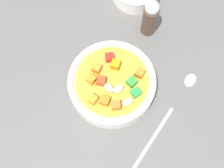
{
  "coord_description": "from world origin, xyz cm",
  "views": [
    {
      "loc": [
        10.61,
        16.09,
        55.85
      ],
      "look_at": [
        0.0,
        0.0,
        2.38
      ],
      "focal_mm": 47.71,
      "sensor_mm": 36.0,
      "label": 1
    }
  ],
  "objects": [
    {
      "name": "spoon",
      "position": [
        -7.38,
        9.96,
        0.42
      ],
      "size": [
        21.4,
        9.73,
        0.98
      ],
      "rotation": [
        0.0,
        0.0,
        3.53
      ],
      "color": "silver",
      "rests_on": "ground_plane"
    },
    {
      "name": "soup_bowl_main",
      "position": [
        0.01,
        0.03,
        2.63
      ],
      "size": [
        16.57,
        16.57,
        6.11
      ],
      "color": "white",
      "rests_on": "ground_plane"
    },
    {
      "name": "pepper_shaker",
      "position": [
        -13.63,
        -6.85,
        4.71
      ],
      "size": [
        3.16,
        3.16,
        9.46
      ],
      "color": "#4C3828",
      "rests_on": "ground_plane"
    },
    {
      "name": "ground_plane",
      "position": [
        0.0,
        0.0,
        -1.0
      ],
      "size": [
        140.0,
        140.0,
        2.0
      ],
      "primitive_type": "cube",
      "color": "#565451"
    }
  ]
}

